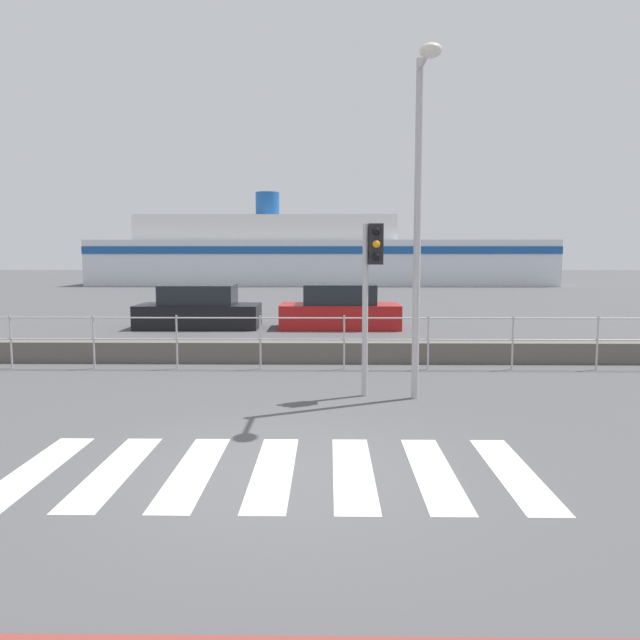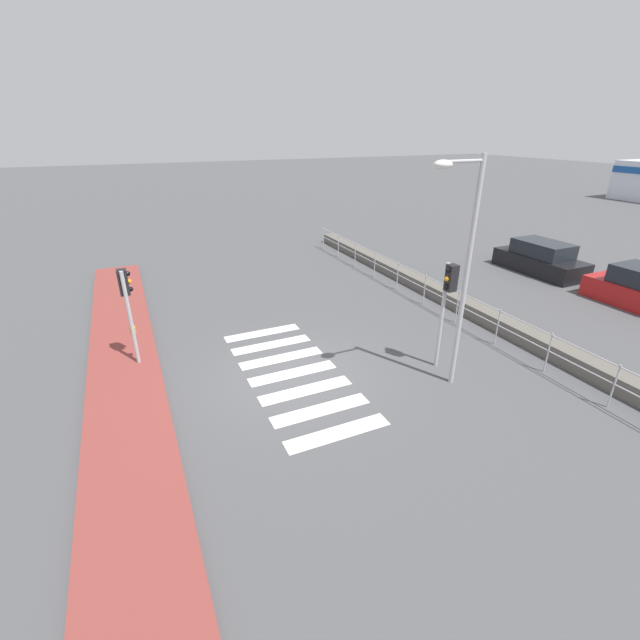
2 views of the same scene
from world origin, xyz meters
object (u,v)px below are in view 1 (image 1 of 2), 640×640
traffic_light_far (372,270)px  ferry_boat (311,255)px  streetlamp (420,187)px  parked_car_red (340,309)px  parked_car_black (199,310)px

traffic_light_far → ferry_boat: ferry_boat is taller
ferry_boat → traffic_light_far: bearing=-86.8°
streetlamp → parked_car_red: streetlamp is taller
traffic_light_far → streetlamp: 1.58m
streetlamp → ferry_boat: size_ratio=0.16×
streetlamp → parked_car_black: streetlamp is taller
traffic_light_far → ferry_boat: bearing=93.2°
parked_car_black → ferry_boat: bearing=84.2°
parked_car_red → ferry_boat: bearing=93.6°
ferry_boat → parked_car_red: bearing=-86.4°
parked_car_black → parked_car_red: bearing=0.0°
traffic_light_far → ferry_boat: (-2.11, 37.48, 0.06)m
traffic_light_far → parked_car_red: size_ratio=0.76×
traffic_light_far → parked_car_black: size_ratio=0.75×
ferry_boat → parked_car_red: (1.75, -27.88, -1.60)m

